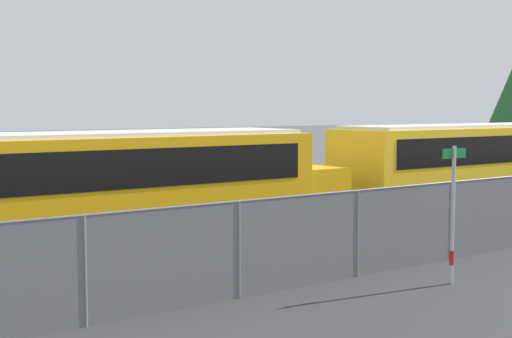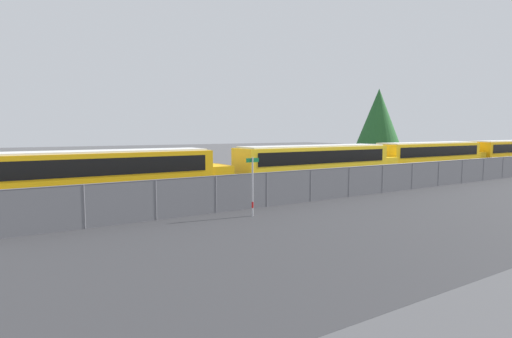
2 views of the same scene
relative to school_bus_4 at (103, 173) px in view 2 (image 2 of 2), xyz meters
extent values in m
cylinder|color=slate|center=(-1.65, -4.53, -0.91)|extent=(0.07, 0.07, 1.87)
cylinder|color=slate|center=(1.41, -4.53, -0.91)|extent=(0.07, 0.07, 1.87)
cylinder|color=slate|center=(4.47, -4.53, -0.91)|extent=(0.07, 0.07, 1.87)
cylinder|color=slate|center=(7.53, -4.53, -0.91)|extent=(0.07, 0.07, 1.87)
cylinder|color=slate|center=(10.59, -4.53, -0.91)|extent=(0.07, 0.07, 1.87)
cylinder|color=slate|center=(13.65, -4.53, -0.91)|extent=(0.07, 0.07, 1.87)
cylinder|color=slate|center=(16.71, -4.53, -0.91)|extent=(0.07, 0.07, 1.87)
cylinder|color=slate|center=(19.77, -4.53, -0.91)|extent=(0.07, 0.07, 1.87)
cylinder|color=slate|center=(22.83, -4.53, -0.91)|extent=(0.07, 0.07, 1.87)
cylinder|color=slate|center=(25.89, -4.53, -0.91)|extent=(0.07, 0.07, 1.87)
cylinder|color=slate|center=(28.95, -4.53, -0.91)|extent=(0.07, 0.07, 1.87)
cylinder|color=slate|center=(32.01, -4.53, -0.91)|extent=(0.07, 0.07, 1.87)
cube|color=#EDA80F|center=(-0.30, 0.00, -0.10)|extent=(12.41, 2.55, 2.45)
cube|color=black|center=(-0.30, 0.00, 0.44)|extent=(11.42, 2.59, 0.88)
cube|color=black|center=(-0.30, 0.00, -0.78)|extent=(12.16, 2.58, 0.10)
cube|color=#EDA80F|center=(6.65, 0.00, -0.59)|extent=(1.49, 2.35, 1.47)
cube|color=silver|center=(-0.30, 0.00, 1.18)|extent=(11.79, 2.30, 0.10)
cylinder|color=black|center=(3.54, 1.16, -1.32)|extent=(1.05, 0.28, 1.05)
cylinder|color=black|center=(3.54, -1.16, -1.32)|extent=(1.05, 0.28, 1.05)
cylinder|color=black|center=(-4.15, 1.16, -1.32)|extent=(1.05, 0.28, 1.05)
cylinder|color=black|center=(-4.15, -1.16, -1.32)|extent=(1.05, 0.28, 1.05)
cube|color=yellow|center=(14.68, -0.06, -0.10)|extent=(12.41, 2.55, 2.45)
cube|color=black|center=(14.68, -0.06, 0.44)|extent=(11.42, 2.59, 0.88)
cube|color=black|center=(14.68, -0.06, -0.78)|extent=(12.16, 2.58, 0.10)
cube|color=yellow|center=(21.63, -0.06, -0.59)|extent=(1.49, 2.35, 1.47)
cube|color=black|center=(8.43, -0.06, -1.17)|extent=(0.12, 2.55, 0.24)
cube|color=silver|center=(14.68, -0.06, 1.18)|extent=(11.79, 2.30, 0.10)
cylinder|color=black|center=(18.53, 1.10, -1.32)|extent=(1.05, 0.28, 1.05)
cylinder|color=black|center=(18.53, -1.21, -1.32)|extent=(1.05, 0.28, 1.05)
cylinder|color=black|center=(10.84, 1.10, -1.32)|extent=(1.05, 0.28, 1.05)
cylinder|color=black|center=(10.84, -1.21, -1.32)|extent=(1.05, 0.28, 1.05)
cube|color=yellow|center=(29.05, 0.58, -0.10)|extent=(12.41, 2.55, 2.45)
cube|color=black|center=(29.05, 0.58, 0.44)|extent=(11.42, 2.59, 0.88)
cube|color=black|center=(29.05, 0.58, -0.78)|extent=(12.16, 2.58, 0.10)
cube|color=yellow|center=(36.00, 0.58, -0.59)|extent=(1.49, 2.35, 1.47)
cube|color=black|center=(22.79, 0.58, -1.17)|extent=(0.12, 2.55, 0.24)
cube|color=silver|center=(29.05, 0.58, 1.18)|extent=(11.79, 2.30, 0.10)
cylinder|color=black|center=(32.90, 1.73, -1.32)|extent=(1.05, 0.28, 1.05)
cylinder|color=black|center=(32.90, -0.58, -1.32)|extent=(1.05, 0.28, 1.05)
cylinder|color=black|center=(25.20, 1.73, -1.32)|extent=(1.05, 0.28, 1.05)
cylinder|color=black|center=(25.20, -0.58, -1.32)|extent=(1.05, 0.28, 1.05)
cube|color=#EDA80F|center=(43.29, 0.48, -0.10)|extent=(12.41, 2.55, 2.45)
cube|color=black|center=(43.29, 0.48, 0.44)|extent=(11.42, 2.59, 0.88)
cube|color=black|center=(43.29, 0.48, -0.78)|extent=(12.16, 2.58, 0.10)
cube|color=black|center=(37.04, 0.48, -1.17)|extent=(0.12, 2.55, 0.24)
cube|color=silver|center=(43.29, 0.48, 1.18)|extent=(11.79, 2.30, 0.10)
cylinder|color=black|center=(39.44, 1.63, -1.32)|extent=(1.05, 0.28, 1.05)
cylinder|color=black|center=(39.44, -0.68, -1.32)|extent=(1.05, 0.28, 1.05)
cylinder|color=#B7B7BC|center=(5.64, -6.12, -0.42)|extent=(0.08, 0.08, 2.86)
cylinder|color=red|center=(5.64, -6.12, -1.30)|extent=(0.09, 0.09, 0.30)
cube|color=#147238|center=(5.64, -6.12, 0.86)|extent=(0.70, 0.02, 0.20)
cylinder|color=#51381E|center=(35.37, 12.15, -0.69)|extent=(0.44, 0.44, 2.31)
cone|color=#235B28|center=(35.37, 12.15, 4.00)|extent=(5.44, 5.44, 7.08)
camera|label=1|loc=(-5.98, -15.66, 1.80)|focal=50.00mm
camera|label=2|loc=(-4.29, -22.28, 2.23)|focal=28.00mm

